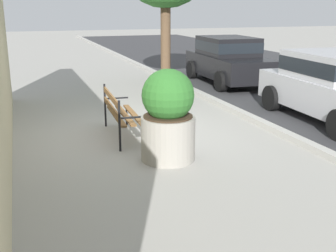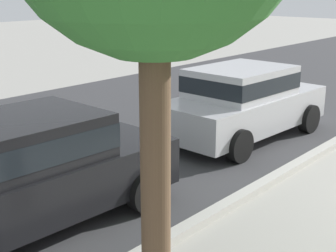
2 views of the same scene
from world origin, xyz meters
TOP-DOWN VIEW (x-y plane):
  - ground_plane at (0.00, 0.00)m, footprint 80.00×80.00m
  - curb_stone at (0.00, 2.90)m, footprint 60.00×0.20m
  - park_bench at (-0.00, -0.27)m, footprint 1.82×0.61m
  - concrete_planter at (1.57, 0.21)m, footprint 0.93×0.93m
  - parked_car_black at (-5.01, 4.67)m, footprint 4.17×2.07m
  - parked_car_silver at (0.32, 4.67)m, footprint 4.17×2.07m

SIDE VIEW (x-z plane):
  - ground_plane at x=0.00m, z-range 0.00..0.00m
  - curb_stone at x=0.00m, z-range 0.00..0.12m
  - park_bench at x=0.00m, z-range 0.07..1.02m
  - concrete_planter at x=1.57m, z-range -0.02..1.56m
  - parked_car_black at x=-5.01m, z-range 0.06..1.62m
  - parked_car_silver at x=0.32m, z-range 0.06..1.62m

